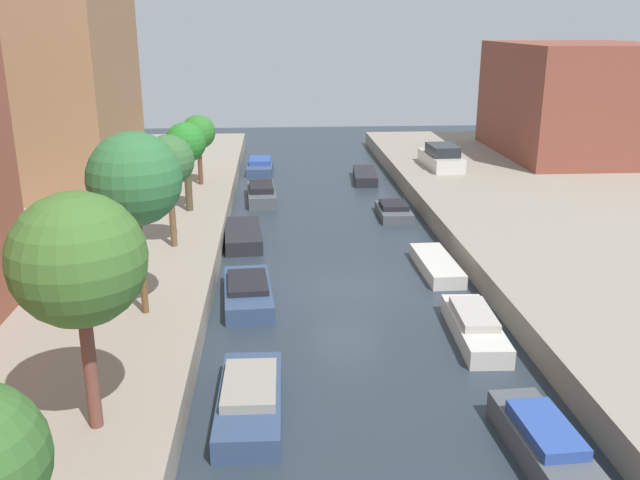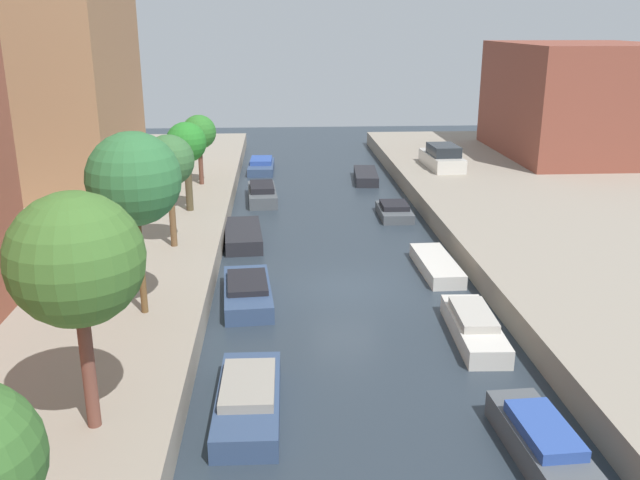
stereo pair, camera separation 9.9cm
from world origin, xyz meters
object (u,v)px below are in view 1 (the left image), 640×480
at_px(street_tree_5, 198,133).
at_px(moored_boat_left_3, 243,235).
at_px(moored_boat_right_4, 394,211).
at_px(street_tree_2, 135,179).
at_px(moored_boat_right_2, 475,327).
at_px(moored_boat_right_5, 365,176).
at_px(street_tree_1, 78,261).
at_px(low_block_right, 578,100).
at_px(street_tree_4, 186,144).
at_px(street_tree_3, 169,162).
at_px(parked_car, 441,158).
at_px(moored_boat_right_1, 544,444).
at_px(moored_boat_right_3, 437,265).
at_px(moored_boat_left_1, 250,400).
at_px(moored_boat_left_4, 261,193).
at_px(moored_boat_left_2, 248,292).
at_px(moored_boat_left_5, 260,166).

height_order(street_tree_5, moored_boat_left_3, street_tree_5).
bearing_deg(moored_boat_right_4, street_tree_2, -126.58).
bearing_deg(moored_boat_right_2, moored_boat_right_5, 91.36).
height_order(street_tree_1, moored_boat_right_5, street_tree_1).
bearing_deg(low_block_right, street_tree_4, -151.92).
bearing_deg(moored_boat_left_3, street_tree_3, -127.73).
bearing_deg(street_tree_1, parked_car, 62.35).
bearing_deg(street_tree_4, street_tree_1, -90.00).
bearing_deg(street_tree_1, moored_boat_right_1, -3.18).
relative_size(moored_boat_right_2, moored_boat_right_3, 1.05).
height_order(street_tree_4, street_tree_5, street_tree_4).
height_order(parked_car, moored_boat_left_1, parked_car).
bearing_deg(street_tree_3, moored_boat_left_1, -73.07).
bearing_deg(moored_boat_left_3, moored_boat_left_1, -87.02).
bearing_deg(street_tree_5, street_tree_1, -90.00).
distance_m(moored_boat_right_1, moored_boat_right_2, 6.47).
bearing_deg(low_block_right, moored_boat_left_4, -160.23).
height_order(street_tree_5, moored_boat_left_1, street_tree_5).
bearing_deg(moored_boat_right_2, moored_boat_right_1, -91.95).
bearing_deg(street_tree_3, moored_boat_left_3, 52.27).
bearing_deg(street_tree_5, moored_boat_right_4, -20.84).
bearing_deg(street_tree_5, moored_boat_right_3, -48.90).
bearing_deg(street_tree_2, street_tree_1, -90.00).
distance_m(street_tree_3, street_tree_5, 11.19).
xyz_separation_m(moored_boat_left_4, moored_boat_right_1, (6.88, -24.69, -0.00)).
distance_m(moored_boat_right_2, moored_boat_right_5, 22.93).
bearing_deg(moored_boat_right_5, street_tree_1, -109.02).
distance_m(street_tree_3, moored_boat_right_4, 13.29).
xyz_separation_m(moored_boat_left_2, moored_boat_left_4, (0.29, 14.73, 0.06)).
xyz_separation_m(street_tree_2, street_tree_3, (0.00, 6.69, -0.79)).
bearing_deg(moored_boat_left_3, street_tree_5, 108.72).
xyz_separation_m(moored_boat_right_1, moored_boat_right_3, (0.40, 12.57, -0.14)).
distance_m(moored_boat_right_1, moored_boat_right_4, 20.86).
bearing_deg(street_tree_4, moored_boat_left_1, -78.51).
xyz_separation_m(street_tree_2, moored_boat_left_1, (3.39, -4.44, -4.90)).
height_order(low_block_right, street_tree_1, low_block_right).
xyz_separation_m(moored_boat_left_5, moored_boat_right_4, (7.14, -12.02, -0.04)).
xyz_separation_m(moored_boat_right_2, moored_boat_right_4, (-0.15, 14.39, -0.07)).
xyz_separation_m(street_tree_5, moored_boat_left_3, (2.63, -7.77, -3.57)).
height_order(moored_boat_right_2, moored_boat_right_5, moored_boat_right_2).
relative_size(street_tree_2, street_tree_3, 1.25).
bearing_deg(low_block_right, moored_boat_right_2, -118.90).
bearing_deg(moored_boat_left_1, moored_boat_left_4, 90.02).
relative_size(moored_boat_right_1, moored_boat_right_3, 0.98).
bearing_deg(moored_boat_left_3, moored_boat_right_5, 59.44).
distance_m(street_tree_5, moored_boat_left_1, 22.84).
bearing_deg(street_tree_1, low_block_right, 52.07).
bearing_deg(street_tree_1, street_tree_3, 90.00).
relative_size(street_tree_3, street_tree_4, 1.07).
bearing_deg(moored_boat_left_4, moored_boat_left_2, -91.14).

